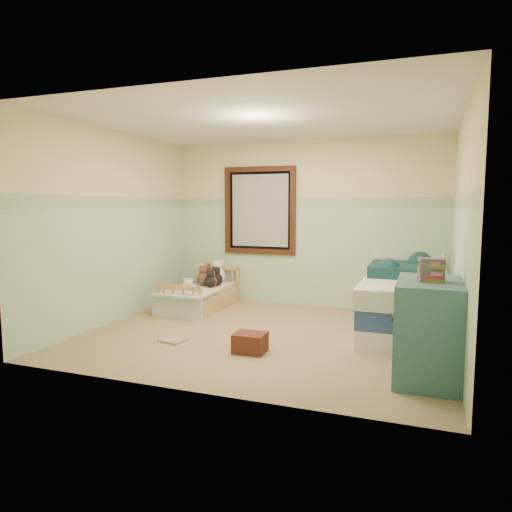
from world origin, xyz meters
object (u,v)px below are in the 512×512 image
(plush_floor_tan, at_px, (188,301))
(twin_bed_frame, at_px, (404,324))
(toddler_bed_frame, at_px, (201,302))
(red_pillow, at_px, (250,343))
(dresser, at_px, (429,330))
(plush_floor_cream, at_px, (189,295))
(floor_book, at_px, (172,340))

(plush_floor_tan, height_order, twin_bed_frame, plush_floor_tan)
(toddler_bed_frame, bearing_deg, plush_floor_tan, -131.50)
(red_pillow, bearing_deg, dresser, -4.57)
(plush_floor_cream, xyz_separation_m, plush_floor_tan, (0.20, -0.41, -0.01))
(floor_book, bearing_deg, red_pillow, 9.35)
(red_pillow, relative_size, floor_book, 1.18)
(twin_bed_frame, relative_size, red_pillow, 5.73)
(plush_floor_tan, bearing_deg, red_pillow, -44.40)
(red_pillow, distance_m, floor_book, 0.97)
(plush_floor_tan, xyz_separation_m, twin_bed_frame, (3.07, -0.21, -0.02))
(dresser, bearing_deg, floor_book, 176.02)
(twin_bed_frame, bearing_deg, toddler_bed_frame, 172.79)
(plush_floor_cream, height_order, red_pillow, plush_floor_cream)
(toddler_bed_frame, distance_m, dresser, 3.71)
(twin_bed_frame, bearing_deg, dresser, -79.87)
(plush_floor_cream, distance_m, twin_bed_frame, 3.33)
(plush_floor_tan, height_order, red_pillow, plush_floor_tan)
(dresser, bearing_deg, plush_floor_tan, 153.09)
(plush_floor_tan, height_order, floor_book, plush_floor_tan)
(toddler_bed_frame, relative_size, floor_book, 5.07)
(dresser, relative_size, red_pillow, 2.71)
(twin_bed_frame, relative_size, dresser, 2.12)
(twin_bed_frame, bearing_deg, plush_floor_tan, 176.00)
(plush_floor_cream, bearing_deg, toddler_bed_frame, -36.52)
(plush_floor_tan, xyz_separation_m, floor_book, (0.62, -1.50, -0.12))
(dresser, relative_size, floor_book, 3.20)
(toddler_bed_frame, relative_size, red_pillow, 4.28)
(plush_floor_tan, xyz_separation_m, dresser, (3.33, -1.69, 0.31))
(dresser, bearing_deg, toddler_bed_frame, 149.95)
(toddler_bed_frame, relative_size, dresser, 1.58)
(twin_bed_frame, relative_size, floor_book, 6.78)
(red_pillow, bearing_deg, twin_bed_frame, 42.03)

